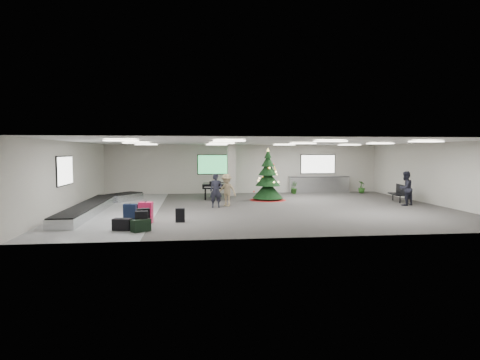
{
  "coord_description": "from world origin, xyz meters",
  "views": [
    {
      "loc": [
        -3.37,
        -19.28,
        2.72
      ],
      "look_at": [
        -0.99,
        1.0,
        1.29
      ],
      "focal_mm": 30.0,
      "sensor_mm": 36.0,
      "label": 1
    }
  ],
  "objects": [
    {
      "name": "navy_suitcase",
      "position": [
        -5.8,
        -3.6,
        0.36
      ],
      "size": [
        0.5,
        0.32,
        0.74
      ],
      "rotation": [
        0.0,
        0.0,
        -0.11
      ],
      "color": "black",
      "rests_on": "ground"
    },
    {
      "name": "traveler_bench",
      "position": [
        7.34,
        -0.14,
        0.87
      ],
      "size": [
        1.04,
        0.94,
        1.74
      ],
      "primitive_type": "imported",
      "rotation": [
        0.0,
        0.0,
        3.55
      ],
      "color": "black",
      "rests_on": "ground"
    },
    {
      "name": "christmas_tree",
      "position": [
        0.82,
        2.93,
        1.01
      ],
      "size": [
        2.07,
        2.07,
        2.95
      ],
      "color": "maroon",
      "rests_on": "ground"
    },
    {
      "name": "bench",
      "position": [
        7.75,
        1.33,
        0.53
      ],
      "size": [
        0.77,
        1.56,
        0.95
      ],
      "rotation": [
        0.0,
        0.0,
        -0.18
      ],
      "color": "black",
      "rests_on": "ground"
    },
    {
      "name": "suitcase_0",
      "position": [
        -5.16,
        -5.24,
        0.34
      ],
      "size": [
        0.45,
        0.27,
        0.69
      ],
      "rotation": [
        0.0,
        0.0,
        0.07
      ],
      "color": "black",
      "rests_on": "ground"
    },
    {
      "name": "service_counter",
      "position": [
        5.0,
        6.65,
        0.55
      ],
      "size": [
        4.05,
        0.65,
        1.08
      ],
      "color": "silver",
      "rests_on": "ground"
    },
    {
      "name": "green_duffel",
      "position": [
        -5.16,
        -5.43,
        0.21
      ],
      "size": [
        0.69,
        0.64,
        0.44
      ],
      "rotation": [
        0.0,
        0.0,
        0.67
      ],
      "color": "black",
      "rests_on": "ground"
    },
    {
      "name": "suitcase_1",
      "position": [
        -5.16,
        -4.76,
        0.35
      ],
      "size": [
        0.49,
        0.33,
        0.72
      ],
      "rotation": [
        0.0,
        0.0,
        0.22
      ],
      "color": "black",
      "rests_on": "ground"
    },
    {
      "name": "grand_piano",
      "position": [
        -2.09,
        3.9,
        0.76
      ],
      "size": [
        1.58,
        1.97,
        1.07
      ],
      "rotation": [
        0.0,
        0.0,
        -0.08
      ],
      "color": "black",
      "rests_on": "ground"
    },
    {
      "name": "potted_plant_left",
      "position": [
        3.17,
        6.03,
        0.39
      ],
      "size": [
        0.55,
        0.55,
        0.79
      ],
      "primitive_type": "imported",
      "rotation": [
        0.0,
        0.0,
        0.76
      ],
      "color": "#174014",
      "rests_on": "ground"
    },
    {
      "name": "room_envelope",
      "position": [
        -0.38,
        0.67,
        2.33
      ],
      "size": [
        18.02,
        14.02,
        3.21
      ],
      "color": "#B8B2A8",
      "rests_on": "ground"
    },
    {
      "name": "black_duffel",
      "position": [
        -5.83,
        -5.14,
        0.21
      ],
      "size": [
        0.69,
        0.48,
        0.43
      ],
      "rotation": [
        0.0,
        0.0,
        -0.23
      ],
      "color": "black",
      "rests_on": "ground"
    },
    {
      "name": "suitcase_8",
      "position": [
        -5.7,
        -3.27,
        0.32
      ],
      "size": [
        0.48,
        0.34,
        0.67
      ],
      "rotation": [
        0.0,
        0.0,
        0.21
      ],
      "color": "black",
      "rests_on": "ground"
    },
    {
      "name": "ground",
      "position": [
        0.0,
        0.0,
        0.0
      ],
      "size": [
        18.0,
        18.0,
        0.0
      ],
      "primitive_type": "plane",
      "color": "#3E3B38",
      "rests_on": "ground"
    },
    {
      "name": "baggage_carousel",
      "position": [
        -7.84,
        -0.08,
        0.21
      ],
      "size": [
        2.28,
        9.71,
        0.43
      ],
      "color": "silver",
      "rests_on": "ground"
    },
    {
      "name": "suitcase_3",
      "position": [
        -3.89,
        -3.74,
        0.27
      ],
      "size": [
        0.36,
        0.2,
        0.56
      ],
      "rotation": [
        0.0,
        0.0,
        0.0
      ],
      "color": "black",
      "rests_on": "ground"
    },
    {
      "name": "potted_plant_right",
      "position": [
        7.7,
        6.01,
        0.41
      ],
      "size": [
        0.53,
        0.53,
        0.81
      ],
      "primitive_type": "imported",
      "rotation": [
        0.0,
        0.0,
        1.75
      ],
      "color": "#174014",
      "rests_on": "ground"
    },
    {
      "name": "traveler_a",
      "position": [
        -2.27,
        0.24,
        0.83
      ],
      "size": [
        0.62,
        0.41,
        1.66
      ],
      "primitive_type": "imported",
      "rotation": [
        0.0,
        0.0,
        -0.03
      ],
      "color": "black",
      "rests_on": "ground"
    },
    {
      "name": "pink_suitcase",
      "position": [
        -5.19,
        -3.75,
        0.4
      ],
      "size": [
        0.56,
        0.37,
        0.83
      ],
      "rotation": [
        0.0,
        0.0,
        -0.16
      ],
      "color": "#D91C4F",
      "rests_on": "ground"
    },
    {
      "name": "traveler_b",
      "position": [
        -1.71,
        0.64,
        0.81
      ],
      "size": [
        1.21,
        1.07,
        1.62
      ],
      "primitive_type": "imported",
      "rotation": [
        0.0,
        0.0,
        -0.56
      ],
      "color": "#9B8460",
      "rests_on": "ground"
    }
  ]
}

